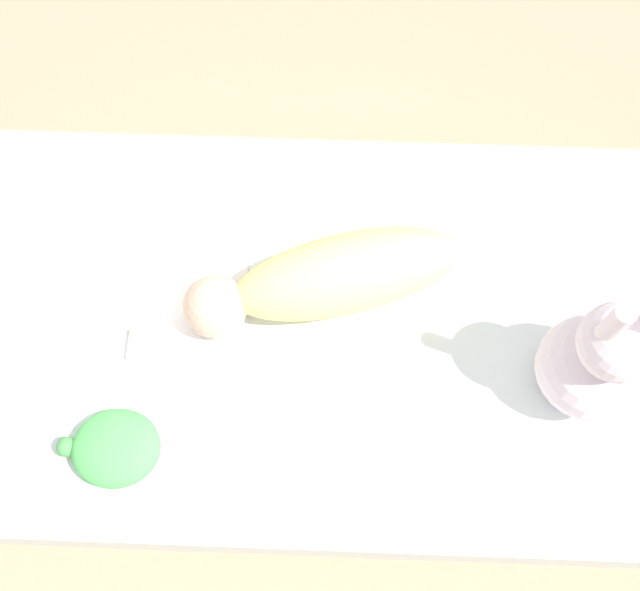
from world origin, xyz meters
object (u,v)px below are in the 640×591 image
(bunny_plush, at_px, (598,361))
(turtle_plush, at_px, (114,448))
(swaddled_baby, at_px, (328,278))
(pillow, at_px, (68,238))

(bunny_plush, height_order, turtle_plush, bunny_plush)
(swaddled_baby, distance_m, turtle_plush, 0.48)
(swaddled_baby, xyz_separation_m, pillow, (0.49, -0.07, -0.02))
(pillow, xyz_separation_m, bunny_plush, (-0.95, 0.23, 0.07))
(pillow, relative_size, turtle_plush, 1.79)
(swaddled_baby, relative_size, turtle_plush, 2.85)
(swaddled_baby, xyz_separation_m, turtle_plush, (0.36, 0.31, -0.04))
(pillow, relative_size, bunny_plush, 0.93)
(pillow, height_order, bunny_plush, bunny_plush)
(bunny_plush, relative_size, turtle_plush, 1.92)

